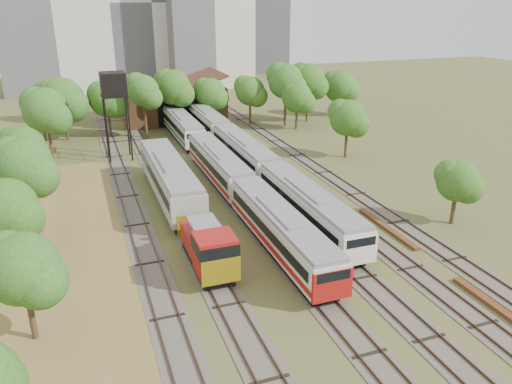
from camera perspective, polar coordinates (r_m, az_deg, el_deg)
name	(u,v)px	position (r m, az deg, el deg)	size (l,w,h in m)	color
ground	(362,308)	(33.66, 12.04, -12.84)	(240.00, 240.00, 0.00)	#475123
dry_grass_patch	(65,296)	(36.43, -20.98, -11.02)	(14.00, 60.00, 0.04)	brown
tracks	(235,183)	(53.85, -2.44, 1.00)	(24.60, 80.00, 0.19)	#4C473D
railcar_red_set	(245,193)	(46.29, -1.29, -0.07)	(2.79, 34.57, 3.45)	black
railcar_green_set	(244,153)	(58.40, -1.40, 4.50)	(2.83, 52.08, 3.49)	black
railcar_rear	(183,127)	(71.53, -8.37, 7.36)	(2.77, 16.08, 3.42)	black
shunter_locomotive	(209,250)	(36.27, -5.38, -6.57)	(2.77, 8.10, 3.63)	black
old_grey_coach	(170,179)	(49.54, -9.82, 1.49)	(3.20, 18.00, 3.96)	black
water_tower	(113,87)	(62.72, -15.98, 11.51)	(3.06, 3.06, 10.60)	black
rail_pile_near	(502,312)	(35.92, 26.34, -12.17)	(0.56, 8.45, 0.28)	brown
rail_pile_far	(387,228)	(44.55, 14.76, -4.03)	(0.52, 8.39, 0.27)	brown
maintenance_shed	(172,102)	(84.05, -9.63, 10.11)	(16.45, 11.55, 7.58)	#3D2016
tree_band_left	(35,141)	(55.97, -23.96, 5.33)	(7.03, 75.14, 8.85)	#382616
tree_band_far	(212,90)	(77.00, -5.05, 11.56)	(49.49, 9.53, 9.60)	#382616
tree_band_right	(338,117)	(64.63, 9.38, 8.47)	(5.38, 40.46, 7.24)	#382616
tower_centre	(145,2)	(124.55, -12.53, 20.40)	(20.00, 18.00, 36.00)	beige
tower_far_right	(261,18)	(142.33, 0.58, 19.28)	(12.00, 12.00, 28.00)	#42454A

